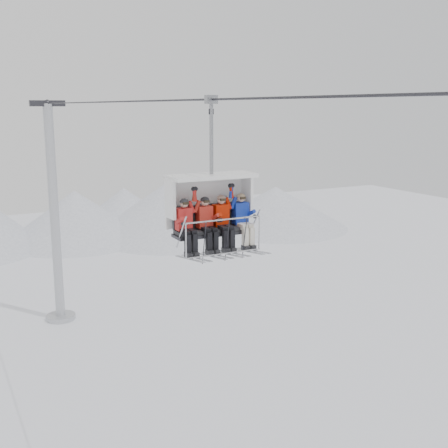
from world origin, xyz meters
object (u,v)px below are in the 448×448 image
skier_far_left (186,225)px  lift_tower_right (55,230)px  chairlift_carrier (210,202)px  skier_far_right (242,218)px  skier_center_right (223,220)px  skier_center_left (207,222)px

skier_far_left → lift_tower_right: bearing=87.8°
chairlift_carrier → skier_far_right: chairlift_carrier is taller
skier_far_left → skier_center_right: skier_center_right is taller
skier_center_left → skier_center_right: 0.48m
chairlift_carrier → skier_center_left: size_ratio=2.36×
skier_center_right → skier_far_right: (0.59, 0.00, 0.00)m
skier_center_right → chairlift_carrier: bearing=127.5°
skier_far_left → skier_center_right: bearing=0.1°
skier_far_right → lift_tower_right: bearing=92.2°
lift_tower_right → skier_center_right: bearing=-89.4°
chairlift_carrier → skier_center_right: bearing=-52.5°
skier_center_left → skier_far_right: (1.07, 0.00, 0.00)m
chairlift_carrier → skier_far_left: bearing=-159.7°
skier_far_left → skier_far_right: 1.65m
skier_center_right → skier_far_right: size_ratio=1.00×
skier_far_left → skier_center_right: size_ratio=1.00×
chairlift_carrier → skier_center_right: (0.23, -0.30, -0.46)m
lift_tower_right → chairlift_carrier: size_ratio=3.38×
skier_far_left → skier_center_left: same height
lift_tower_right → skier_far_left: bearing=-92.2°
lift_tower_right → skier_far_left: (-0.83, -21.49, 4.41)m
chairlift_carrier → skier_far_left: size_ratio=2.36×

